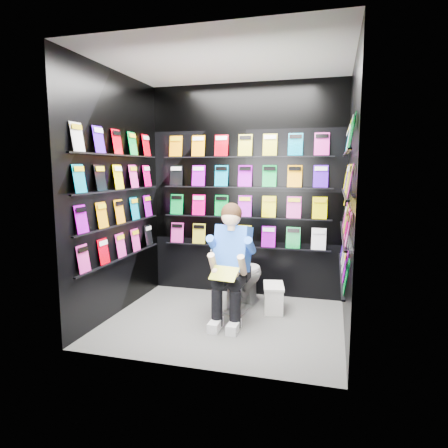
# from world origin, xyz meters

# --- Properties ---
(floor) EXTENTS (2.40, 2.40, 0.00)m
(floor) POSITION_xyz_m (0.00, 0.00, 0.00)
(floor) COLOR #555553
(floor) RESTS_ON ground
(ceiling) EXTENTS (2.40, 2.40, 0.00)m
(ceiling) POSITION_xyz_m (0.00, 0.00, 2.60)
(ceiling) COLOR white
(ceiling) RESTS_ON floor
(wall_back) EXTENTS (2.40, 0.04, 2.60)m
(wall_back) POSITION_xyz_m (0.00, 1.00, 1.30)
(wall_back) COLOR black
(wall_back) RESTS_ON floor
(wall_front) EXTENTS (2.40, 0.04, 2.60)m
(wall_front) POSITION_xyz_m (0.00, -1.00, 1.30)
(wall_front) COLOR black
(wall_front) RESTS_ON floor
(wall_left) EXTENTS (0.04, 2.00, 2.60)m
(wall_left) POSITION_xyz_m (-1.20, 0.00, 1.30)
(wall_left) COLOR black
(wall_left) RESTS_ON floor
(wall_right) EXTENTS (0.04, 2.00, 2.60)m
(wall_right) POSITION_xyz_m (1.20, 0.00, 1.30)
(wall_right) COLOR black
(wall_right) RESTS_ON floor
(comics_back) EXTENTS (2.10, 0.06, 1.37)m
(comics_back) POSITION_xyz_m (0.00, 0.97, 1.31)
(comics_back) COLOR #E1006B
(comics_back) RESTS_ON wall_back
(comics_left) EXTENTS (0.06, 1.70, 1.37)m
(comics_left) POSITION_xyz_m (-1.17, 0.00, 1.31)
(comics_left) COLOR #E1006B
(comics_left) RESTS_ON wall_left
(comics_right) EXTENTS (0.06, 1.70, 1.37)m
(comics_right) POSITION_xyz_m (1.17, 0.00, 1.31)
(comics_right) COLOR #E1006B
(comics_right) RESTS_ON wall_right
(toilet) EXTENTS (0.53, 0.81, 0.73)m
(toilet) POSITION_xyz_m (0.06, 0.50, 0.37)
(toilet) COLOR white
(toilet) RESTS_ON floor
(longbox) EXTENTS (0.26, 0.39, 0.27)m
(longbox) POSITION_xyz_m (0.44, 0.46, 0.14)
(longbox) COLOR white
(longbox) RESTS_ON floor
(longbox_lid) EXTENTS (0.29, 0.42, 0.03)m
(longbox_lid) POSITION_xyz_m (0.44, 0.46, 0.29)
(longbox_lid) COLOR white
(longbox_lid) RESTS_ON longbox
(reader) EXTENTS (0.59, 0.77, 1.30)m
(reader) POSITION_xyz_m (0.06, 0.12, 0.75)
(reader) COLOR blue
(reader) RESTS_ON toilet
(held_comic) EXTENTS (0.29, 0.20, 0.11)m
(held_comic) POSITION_xyz_m (0.06, -0.23, 0.58)
(held_comic) COLOR green
(held_comic) RESTS_ON reader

